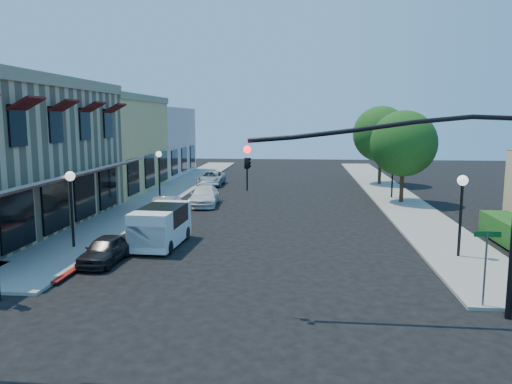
# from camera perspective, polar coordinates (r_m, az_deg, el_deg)

# --- Properties ---
(ground) EXTENTS (120.00, 120.00, 0.00)m
(ground) POSITION_cam_1_polar(r_m,az_deg,el_deg) (14.64, -2.35, -15.38)
(ground) COLOR black
(ground) RESTS_ON ground
(sidewalk_left) EXTENTS (3.50, 50.00, 0.12)m
(sidewalk_left) POSITION_cam_1_polar(r_m,az_deg,el_deg) (42.04, -9.36, 0.29)
(sidewalk_left) COLOR gray
(sidewalk_left) RESTS_ON ground
(sidewalk_right) EXTENTS (3.50, 50.00, 0.12)m
(sidewalk_right) POSITION_cam_1_polar(r_m,az_deg,el_deg) (41.29, 14.86, -0.02)
(sidewalk_right) COLOR gray
(sidewalk_right) RESTS_ON ground
(curb_red_strip) EXTENTS (0.25, 10.00, 0.06)m
(curb_red_strip) POSITION_cam_1_polar(r_m,az_deg,el_deg) (23.73, -16.56, -6.36)
(curb_red_strip) COLOR maroon
(curb_red_strip) RESTS_ON ground
(yellow_stucco_building) EXTENTS (10.00, 12.00, 7.60)m
(yellow_stucco_building) POSITION_cam_1_polar(r_m,az_deg,el_deg) (42.97, -18.61, 5.15)
(yellow_stucco_building) COLOR tan
(yellow_stucco_building) RESTS_ON ground
(pink_stucco_building) EXTENTS (10.00, 12.00, 7.00)m
(pink_stucco_building) POSITION_cam_1_polar(r_m,az_deg,el_deg) (54.17, -13.48, 5.62)
(pink_stucco_building) COLOR beige
(pink_stucco_building) RESTS_ON ground
(street_tree_a) EXTENTS (4.56, 4.56, 6.48)m
(street_tree_a) POSITION_cam_1_polar(r_m,az_deg,el_deg) (36.01, 16.50, 5.33)
(street_tree_a) COLOR #392517
(street_tree_a) RESTS_ON ground
(street_tree_b) EXTENTS (4.94, 4.94, 7.02)m
(street_tree_b) POSITION_cam_1_polar(r_m,az_deg,el_deg) (45.84, 14.09, 6.44)
(street_tree_b) COLOR #392517
(street_tree_b) RESTS_ON ground
(signal_mast_arm) EXTENTS (8.01, 0.39, 6.00)m
(signal_mast_arm) POSITION_cam_1_polar(r_m,az_deg,el_deg) (15.43, 20.45, 1.11)
(signal_mast_arm) COLOR black
(signal_mast_arm) RESTS_ON ground
(street_name_sign) EXTENTS (0.80, 0.06, 2.50)m
(street_name_sign) POSITION_cam_1_polar(r_m,az_deg,el_deg) (17.03, 24.79, -6.69)
(street_name_sign) COLOR #595B5E
(street_name_sign) RESTS_ON ground
(lamppost_left_near) EXTENTS (0.44, 0.44, 3.57)m
(lamppost_left_near) POSITION_cam_1_polar(r_m,az_deg,el_deg) (23.85, -20.41, 0.23)
(lamppost_left_near) COLOR black
(lamppost_left_near) RESTS_ON ground
(lamppost_left_far) EXTENTS (0.44, 0.44, 3.57)m
(lamppost_left_far) POSITION_cam_1_polar(r_m,az_deg,el_deg) (36.89, -11.03, 3.31)
(lamppost_left_far) COLOR black
(lamppost_left_far) RESTS_ON ground
(lamppost_right_near) EXTENTS (0.44, 0.44, 3.57)m
(lamppost_right_near) POSITION_cam_1_polar(r_m,az_deg,el_deg) (22.54, 22.47, -0.32)
(lamppost_right_near) COLOR black
(lamppost_right_near) RESTS_ON ground
(lamppost_right_far) EXTENTS (0.44, 0.44, 3.57)m
(lamppost_right_far) POSITION_cam_1_polar(r_m,az_deg,el_deg) (38.01, 15.38, 3.31)
(lamppost_right_far) COLOR black
(lamppost_right_far) RESTS_ON ground
(white_van) EXTENTS (1.97, 4.20, 1.83)m
(white_van) POSITION_cam_1_polar(r_m,az_deg,el_deg) (23.63, -10.84, -3.59)
(white_van) COLOR white
(white_van) RESTS_ON ground
(parked_car_a) EXTENTS (1.45, 3.32, 1.11)m
(parked_car_a) POSITION_cam_1_polar(r_m,az_deg,el_deg) (21.54, -16.85, -6.34)
(parked_car_a) COLOR black
(parked_car_a) RESTS_ON ground
(parked_car_b) EXTENTS (1.68, 4.06, 1.31)m
(parked_car_b) POSITION_cam_1_polar(r_m,az_deg,el_deg) (29.92, -10.37, -1.85)
(parked_car_b) COLOR gray
(parked_car_b) RESTS_ON ground
(parked_car_c) EXTENTS (2.15, 4.58, 1.29)m
(parked_car_c) POSITION_cam_1_polar(r_m,az_deg,el_deg) (34.33, -5.92, -0.46)
(parked_car_c) COLOR white
(parked_car_c) RESTS_ON ground
(parked_car_d) EXTENTS (2.10, 4.53, 1.26)m
(parked_car_d) POSITION_cam_1_polar(r_m,az_deg,el_deg) (44.65, -5.14, 1.58)
(parked_car_d) COLOR #B8BABD
(parked_car_d) RESTS_ON ground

